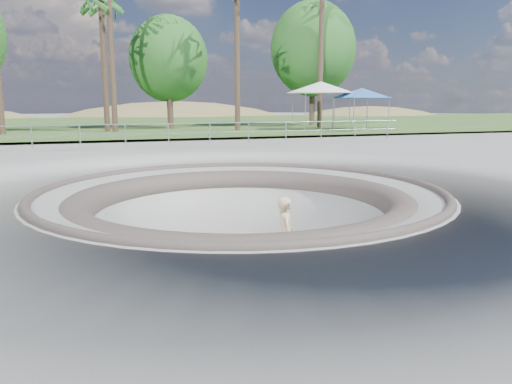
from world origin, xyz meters
TOP-DOWN VIEW (x-y plane):
  - ground at (0.00, 0.00)m, footprint 180.00×180.00m
  - skate_bowl at (0.00, 0.00)m, footprint 14.00×14.00m
  - grass_strip at (0.00, 34.00)m, footprint 180.00×36.00m
  - distant_hills at (3.78, 57.17)m, footprint 103.20×45.00m
  - safety_railing at (0.00, 12.00)m, footprint 25.00×0.06m
  - skateboard at (0.70, -1.37)m, footprint 0.82×0.35m
  - skater at (0.70, -1.37)m, footprint 0.56×0.75m
  - canopy_white at (11.38, 19.30)m, footprint 6.38×6.38m
  - canopy_blue at (13.78, 18.00)m, footprint 5.55×5.55m
  - palm_b at (-2.46, 22.17)m, footprint 2.60×2.60m
  - palm_d at (2.00, 24.21)m, footprint 2.60×2.60m
  - bushy_tree_mid at (2.09, 25.07)m, footprint 5.61×5.10m
  - bushy_tree_right at (13.54, 25.31)m, footprint 6.80×6.18m

SIDE VIEW (x-z plane):
  - distant_hills at x=3.78m, z-range -21.32..7.28m
  - skateboard at x=0.70m, z-range -1.88..-1.79m
  - skate_bowl at x=0.00m, z-range -3.88..0.22m
  - skater at x=0.70m, z-range -1.82..0.04m
  - ground at x=0.00m, z-range 0.00..0.00m
  - grass_strip at x=0.00m, z-range 0.16..0.28m
  - safety_railing at x=0.00m, z-range 0.18..1.20m
  - canopy_blue at x=13.78m, z-range 1.33..4.14m
  - canopy_white at x=11.38m, z-range 1.50..4.74m
  - bushy_tree_mid at x=2.09m, z-range 1.14..9.23m
  - bushy_tree_right at x=13.54m, z-range 1.35..11.17m
  - palm_d at x=2.00m, z-range 3.00..11.12m
  - palm_b at x=-2.46m, z-range 3.47..12.68m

